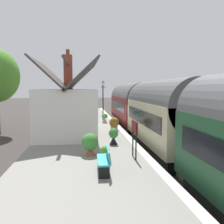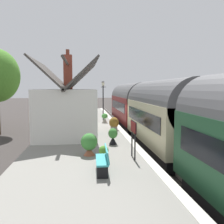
% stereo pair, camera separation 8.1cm
% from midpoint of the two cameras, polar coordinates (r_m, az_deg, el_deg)
% --- Properties ---
extents(ground_plane, '(160.00, 160.00, 0.00)m').
position_cam_midpoint_polar(ground_plane, '(19.62, 4.60, -5.56)').
color(ground_plane, '#383330').
extents(platform, '(32.00, 5.60, 0.90)m').
position_cam_midpoint_polar(platform, '(19.15, -6.65, -4.48)').
color(platform, gray).
rests_on(platform, ground).
extents(platform_edge_coping, '(32.00, 0.36, 0.02)m').
position_cam_midpoint_polar(platform_edge_coping, '(19.26, 1.17, -3.01)').
color(platform_edge_coping, beige).
rests_on(platform_edge_coping, platform).
extents(rail_near, '(52.00, 0.08, 0.14)m').
position_cam_midpoint_polar(rail_near, '(19.98, 9.17, -5.20)').
color(rail_near, gray).
rests_on(rail_near, ground).
extents(rail_far, '(52.00, 0.08, 0.14)m').
position_cam_midpoint_polar(rail_far, '(19.64, 5.11, -5.34)').
color(rail_far, gray).
rests_on(rail_far, ground).
extents(train, '(28.98, 2.73, 4.32)m').
position_cam_midpoint_polar(train, '(14.58, 12.18, -0.73)').
color(train, black).
rests_on(train, ground).
extents(station_building, '(6.06, 3.70, 5.48)m').
position_cam_midpoint_polar(station_building, '(15.19, -10.46, 0.57)').
color(station_building, white).
rests_on(station_building, platform).
extents(bench_platform_end, '(1.41, 0.47, 0.88)m').
position_cam_midpoint_polar(bench_platform_end, '(25.91, -5.20, 0.24)').
color(bench_platform_end, teal).
rests_on(bench_platform_end, platform).
extents(bench_by_lamp, '(1.42, 0.49, 0.88)m').
position_cam_midpoint_polar(bench_by_lamp, '(29.89, -6.06, 0.95)').
color(bench_by_lamp, teal).
rests_on(bench_by_lamp, platform).
extents(bench_mid_platform, '(1.41, 0.48, 0.88)m').
position_cam_midpoint_polar(bench_mid_platform, '(8.37, -1.74, -11.23)').
color(bench_mid_platform, teal).
rests_on(bench_mid_platform, platform).
extents(planter_edge_near, '(0.39, 0.39, 0.63)m').
position_cam_midpoint_polar(planter_edge_near, '(9.67, -1.78, -9.95)').
color(planter_edge_near, teal).
rests_on(planter_edge_near, platform).
extents(planter_edge_far, '(0.52, 0.52, 0.80)m').
position_cam_midpoint_polar(planter_edge_far, '(20.26, -1.64, -1.43)').
color(planter_edge_far, gray).
rests_on(planter_edge_far, platform).
extents(planter_corner_building, '(0.48, 0.48, 0.85)m').
position_cam_midpoint_polar(planter_corner_building, '(12.43, 0.41, -5.80)').
color(planter_corner_building, black).
rests_on(planter_corner_building, platform).
extents(planter_bench_left, '(0.52, 0.52, 0.79)m').
position_cam_midpoint_polar(planter_bench_left, '(23.77, -5.44, -0.42)').
color(planter_bench_left, '#9E5138').
rests_on(planter_bench_left, platform).
extents(planter_bench_right, '(0.50, 0.50, 0.73)m').
position_cam_midpoint_polar(planter_bench_right, '(27.36, -5.04, 0.38)').
color(planter_bench_right, '#9E5138').
rests_on(planter_bench_right, platform).
extents(planter_by_door, '(0.73, 0.73, 0.97)m').
position_cam_midpoint_polar(planter_by_door, '(10.49, -5.28, -7.56)').
color(planter_by_door, '#9E5138').
rests_on(planter_by_door, platform).
extents(planter_under_sign, '(0.68, 0.68, 0.91)m').
position_cam_midpoint_polar(planter_under_sign, '(16.66, 0.62, -2.77)').
color(planter_under_sign, gray).
rests_on(planter_under_sign, platform).
extents(lamp_post_platform, '(0.32, 0.50, 3.63)m').
position_cam_midpoint_polar(lamp_post_platform, '(22.18, -2.05, 4.70)').
color(lamp_post_platform, black).
rests_on(lamp_post_platform, platform).
extents(station_sign_board, '(0.96, 0.06, 1.57)m').
position_cam_midpoint_polar(station_sign_board, '(9.95, 5.42, -4.33)').
color(station_sign_board, black).
rests_on(station_sign_board, platform).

